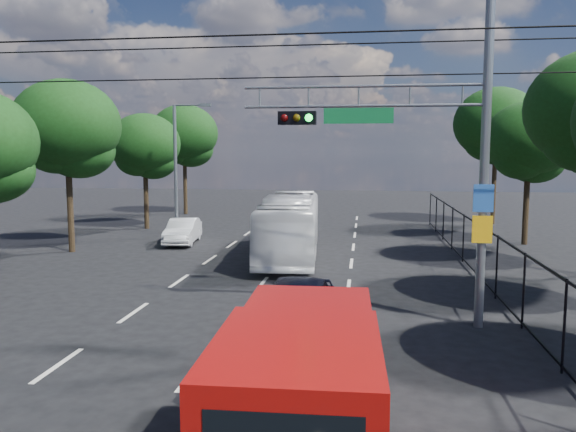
% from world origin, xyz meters
% --- Properties ---
extents(lane_markings, '(6.12, 38.00, 0.01)m').
position_xyz_m(lane_markings, '(-0.00, 14.00, 0.01)').
color(lane_markings, beige).
rests_on(lane_markings, ground).
extents(signal_mast, '(6.43, 0.39, 9.50)m').
position_xyz_m(signal_mast, '(5.28, 7.99, 5.24)').
color(signal_mast, slate).
rests_on(signal_mast, ground).
extents(streetlight_left, '(2.09, 0.22, 7.08)m').
position_xyz_m(streetlight_left, '(-6.33, 22.00, 3.94)').
color(streetlight_left, slate).
rests_on(streetlight_left, ground).
extents(utility_wires, '(22.00, 5.04, 0.74)m').
position_xyz_m(utility_wires, '(0.00, 8.83, 7.23)').
color(utility_wires, black).
rests_on(utility_wires, ground).
extents(fence_right, '(0.06, 34.03, 2.00)m').
position_xyz_m(fence_right, '(7.60, 12.17, 1.03)').
color(fence_right, black).
rests_on(fence_right, ground).
extents(tree_right_d, '(4.32, 4.32, 7.02)m').
position_xyz_m(tree_right_d, '(11.42, 22.02, 4.85)').
color(tree_right_d, black).
rests_on(tree_right_d, ground).
extents(tree_right_e, '(5.28, 5.28, 8.58)m').
position_xyz_m(tree_right_e, '(11.62, 30.02, 5.94)').
color(tree_right_e, black).
rests_on(tree_right_e, ground).
extents(tree_left_c, '(4.80, 4.80, 7.80)m').
position_xyz_m(tree_left_c, '(-9.78, 17.02, 5.40)').
color(tree_left_c, black).
rests_on(tree_left_c, ground).
extents(tree_left_d, '(4.20, 4.20, 6.83)m').
position_xyz_m(tree_left_d, '(-9.38, 25.02, 4.72)').
color(tree_left_d, black).
rests_on(tree_left_d, ground).
extents(tree_left_e, '(4.92, 4.92, 7.99)m').
position_xyz_m(tree_left_e, '(-9.58, 33.02, 5.53)').
color(tree_left_e, black).
rests_on(tree_left_e, ground).
extents(red_pickup, '(2.36, 6.03, 2.22)m').
position_xyz_m(red_pickup, '(2.63, 1.06, 1.18)').
color(red_pickup, black).
rests_on(red_pickup, ground).
extents(navy_hatchback, '(2.00, 4.68, 1.58)m').
position_xyz_m(navy_hatchback, '(1.91, 5.92, 0.79)').
color(navy_hatchback, black).
rests_on(navy_hatchback, ground).
extents(white_bus, '(2.96, 9.88, 2.71)m').
position_xyz_m(white_bus, '(0.30, 17.20, 1.36)').
color(white_bus, white).
rests_on(white_bus, ground).
extents(white_van, '(1.76, 3.90, 1.24)m').
position_xyz_m(white_van, '(-5.50, 19.98, 0.62)').
color(white_van, silver).
rests_on(white_van, ground).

